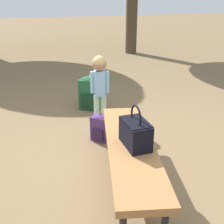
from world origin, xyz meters
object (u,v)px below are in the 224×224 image
at_px(handbag, 135,132).
at_px(park_bench, 130,149).
at_px(backpack_large, 91,92).
at_px(backpack_small, 100,127).
at_px(child_standing, 100,79).

bearing_deg(handbag, park_bench, 26.82).
height_order(backpack_large, backpack_small, backpack_large).
bearing_deg(handbag, child_standing, -5.19).
height_order(child_standing, backpack_small, child_standing).
xyz_separation_m(park_bench, child_standing, (1.40, -0.15, 0.23)).
bearing_deg(handbag, backpack_small, 0.43).
bearing_deg(child_standing, park_bench, 173.79).
height_order(park_bench, handbag, handbag).
xyz_separation_m(child_standing, backpack_small, (-0.46, 0.14, -0.45)).
relative_size(handbag, backpack_large, 0.69).
distance_m(park_bench, handbag, 0.19).
xyz_separation_m(backpack_large, backpack_small, (-1.00, 0.16, -0.09)).
bearing_deg(child_standing, backpack_small, 163.30).
bearing_deg(handbag, backpack_large, -4.28).
distance_m(backpack_large, backpack_small, 1.02).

